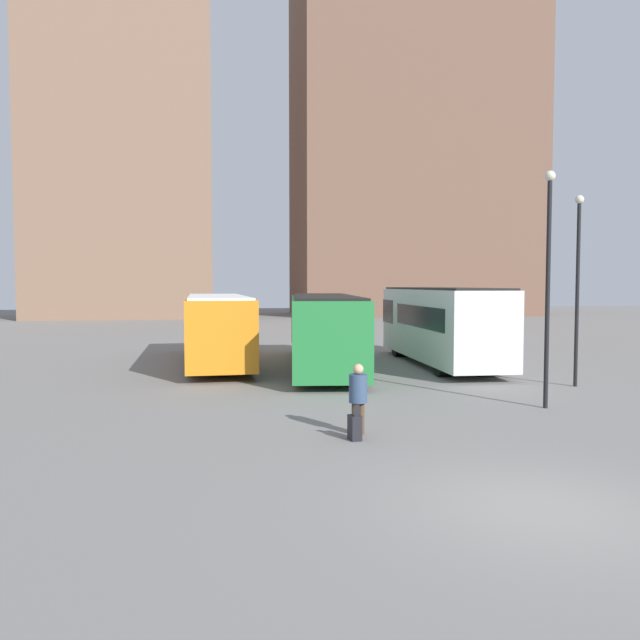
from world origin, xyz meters
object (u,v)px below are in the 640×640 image
Objects in this scene: lamp_post_1 at (578,276)px; suitcase at (355,427)px; bus_0 at (217,326)px; traveler at (358,393)px; bus_1 at (324,328)px; lamp_post_0 at (548,271)px; bus_2 at (440,323)px.

suitcase is at bearing -147.12° from lamp_post_1.
lamp_post_1 reaches higher than bus_0.
traveler is 0.25× the size of lamp_post_1.
traveler is at bearing -178.88° from bus_1.
lamp_post_0 is at bearing -143.60° from bus_0.
bus_1 is 11.76m from suitcase.
traveler is (-6.16, -11.23, -0.80)m from bus_2.
bus_1 is 1.95× the size of lamp_post_1.
lamp_post_0 reaches higher than lamp_post_1.
suitcase is at bearing -156.89° from lamp_post_0.
lamp_post_1 reaches higher than suitcase.
lamp_post_1 is (8.73, 5.64, 3.34)m from suitcase.
bus_2 is (4.92, 0.11, 0.15)m from bus_1.
bus_1 is at bearing -14.17° from traveler.
bus_1 is (4.20, -2.12, 0.01)m from bus_0.
bus_0 is 1.08× the size of bus_2.
suitcase is (-6.35, -11.71, -1.47)m from bus_2.
bus_1 reaches higher than bus_0.
suitcase is at bearing -169.80° from bus_0.
lamp_post_0 is (4.44, -9.09, 2.10)m from bus_1.
bus_1 is 1.91× the size of lamp_post_0.
bus_2 is 6.78m from lamp_post_1.
bus_1 is 9.63m from lamp_post_1.
traveler is (2.95, -13.23, -0.64)m from bus_0.
lamp_post_1 is at bearing -121.69° from bus_1.
bus_2 is 13.40m from suitcase.
bus_0 reaches higher than suitcase.
bus_2 is 1.63× the size of lamp_post_0.
bus_2 is at bearing 111.42° from lamp_post_1.
bus_1 is at bearing -117.98° from bus_0.
bus_0 is 1.80× the size of lamp_post_1.
suitcase is (2.77, -13.71, -1.30)m from bus_0.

